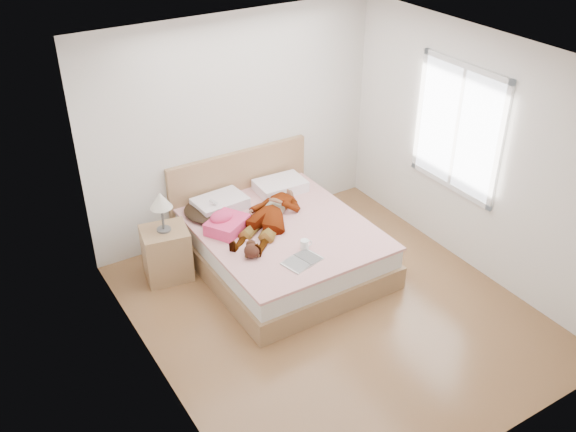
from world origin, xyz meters
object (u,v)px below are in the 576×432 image
object	(u,v)px
plush_toy	(252,250)
towel	(226,223)
magazine	(302,261)
coffee_mug	(305,244)
phone	(213,202)
bed	(279,241)
nightstand	(166,250)
woman	(271,211)

from	to	relation	value
plush_toy	towel	bearing A→B (deg)	90.24
magazine	plush_toy	size ratio (longest dim) A/B	1.61
coffee_mug	phone	bearing A→B (deg)	114.65
phone	bed	world-z (taller)	bed
towel	coffee_mug	size ratio (longest dim) A/B	4.10
towel	magazine	xyz separation A→B (m)	(0.38, -0.92, -0.08)
phone	plush_toy	distance (m)	0.92
towel	coffee_mug	xyz separation A→B (m)	(0.53, -0.74, -0.04)
bed	magazine	bearing A→B (deg)	-103.44
phone	coffee_mug	world-z (taller)	phone
phone	towel	world-z (taller)	towel
coffee_mug	nightstand	bearing A→B (deg)	139.76
coffee_mug	plush_toy	world-z (taller)	plush_toy
woman	bed	bearing A→B (deg)	-28.66
towel	plush_toy	size ratio (longest dim) A/B	2.02
phone	magazine	distance (m)	1.33
phone	nightstand	bearing A→B (deg)	151.01
woman	plush_toy	bearing A→B (deg)	-85.39
bed	coffee_mug	size ratio (longest dim) A/B	15.67
coffee_mug	plush_toy	distance (m)	0.56
woman	coffee_mug	size ratio (longest dim) A/B	11.30
magazine	coffee_mug	world-z (taller)	coffee_mug
towel	nightstand	distance (m)	0.70
plush_toy	nightstand	size ratio (longest dim) A/B	0.26
phone	woman	bearing A→B (deg)	-78.39
coffee_mug	nightstand	size ratio (longest dim) A/B	0.13
phone	bed	size ratio (longest dim) A/B	0.04
phone	towel	distance (m)	0.36
bed	coffee_mug	distance (m)	0.63
woman	magazine	size ratio (longest dim) A/B	3.47
nightstand	bed	bearing A→B (deg)	-19.39
magazine	coffee_mug	xyz separation A→B (m)	(0.15, 0.18, 0.04)
bed	coffee_mug	world-z (taller)	bed
magazine	coffee_mug	distance (m)	0.24
phone	plush_toy	xyz separation A→B (m)	(-0.03, -0.92, -0.10)
coffee_mug	nightstand	distance (m)	1.51
towel	magazine	bearing A→B (deg)	-67.69
woman	coffee_mug	bearing A→B (deg)	-39.69
woman	plush_toy	distance (m)	0.74
woman	towel	world-z (taller)	towel
phone	nightstand	world-z (taller)	nightstand
woman	magazine	bearing A→B (deg)	-49.51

